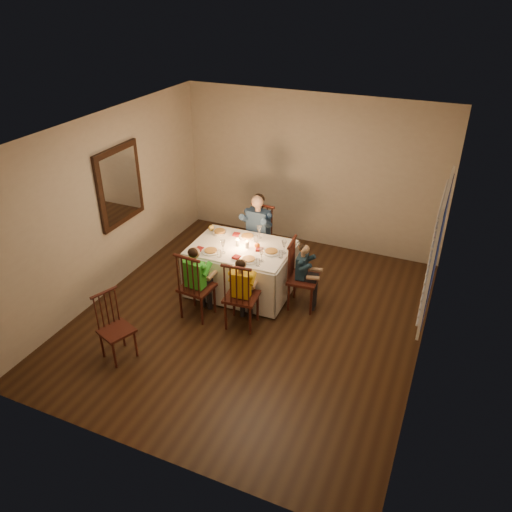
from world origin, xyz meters
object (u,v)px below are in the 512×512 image
at_px(chair_near_right, 242,324).
at_px(child_teal, 302,306).
at_px(child_green, 199,315).
at_px(serving_bowl, 220,233).
at_px(dining_table, 241,260).
at_px(child_yellow, 242,324).
at_px(chair_extra, 121,356).
at_px(chair_near_left, 199,315).
at_px(chair_adult, 257,266).
at_px(chair_end, 302,306).
at_px(adult, 257,266).

bearing_deg(chair_near_right, child_teal, -134.76).
bearing_deg(child_green, serving_bowl, -76.90).
xyz_separation_m(dining_table, chair_near_right, (0.36, -0.76, -0.54)).
distance_m(chair_near_right, child_yellow, 0.00).
bearing_deg(chair_extra, chair_near_left, -1.14).
relative_size(child_teal, serving_bowl, 4.74).
bearing_deg(child_green, dining_table, -106.28).
xyz_separation_m(chair_adult, child_green, (-0.23, -1.56, 0.00)).
bearing_deg(chair_near_right, child_green, -2.25).
distance_m(chair_near_left, serving_bowl, 1.30).
distance_m(chair_end, child_green, 1.49).
xyz_separation_m(chair_extra, child_green, (0.47, 1.16, 0.00)).
xyz_separation_m(child_green, child_yellow, (0.65, 0.04, 0.00)).
bearing_deg(chair_near_right, chair_adult, -80.09).
distance_m(dining_table, child_teal, 1.10).
relative_size(adult, serving_bowl, 5.97).
relative_size(dining_table, child_teal, 1.48).
distance_m(dining_table, chair_end, 1.10).
bearing_deg(chair_adult, child_teal, -32.71).
xyz_separation_m(chair_adult, chair_extra, (-0.70, -2.71, 0.00)).
distance_m(adult, child_green, 1.57).
bearing_deg(dining_table, adult, 93.82).
distance_m(chair_adult, chair_extra, 2.80).
xyz_separation_m(chair_near_right, serving_bowl, (-0.81, 0.99, 0.78)).
height_order(chair_end, child_teal, chair_end).
relative_size(chair_near_left, chair_near_right, 1.00).
distance_m(chair_near_left, chair_near_right, 0.66).
height_order(chair_adult, child_green, child_green).
distance_m(child_green, serving_bowl, 1.30).
xyz_separation_m(chair_end, adult, (-1.03, 0.77, 0.00)).
xyz_separation_m(chair_adult, child_teal, (1.03, -0.77, 0.00)).
xyz_separation_m(chair_adult, serving_bowl, (-0.39, -0.53, 0.78)).
relative_size(dining_table, chair_adult, 1.43).
bearing_deg(child_teal, chair_extra, 133.05).
relative_size(chair_end, chair_extra, 1.15).
distance_m(child_yellow, child_teal, 0.96).
height_order(dining_table, child_green, dining_table).
bearing_deg(chair_near_left, chair_end, -143.76).
bearing_deg(child_yellow, serving_bowl, -56.16).
xyz_separation_m(chair_near_right, child_green, (-0.65, -0.04, 0.00)).
bearing_deg(serving_bowl, adult, 53.83).
relative_size(chair_near_left, child_yellow, 1.00).
xyz_separation_m(chair_near_right, child_yellow, (0.00, 0.00, 0.00)).
distance_m(chair_extra, adult, 2.80).
relative_size(chair_end, adult, 0.82).
bearing_deg(child_green, child_yellow, -172.30).
bearing_deg(child_teal, dining_table, 84.15).
distance_m(dining_table, serving_bowl, 0.57).
distance_m(adult, serving_bowl, 1.02).
height_order(chair_adult, chair_near_right, same).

